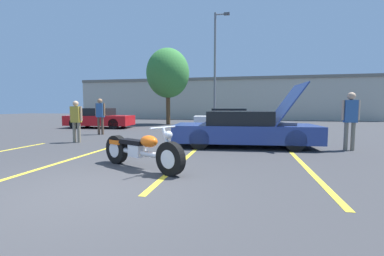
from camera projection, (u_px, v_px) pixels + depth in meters
ground_plane at (88, 191)px, 4.22m from camera, size 80.00×80.00×0.00m
parking_stripe_middle at (72, 159)px, 6.78m from camera, size 0.12×4.59×0.01m
parking_stripe_back at (179, 164)px, 6.19m from camera, size 0.12×4.59×0.01m
parking_stripe_far at (309, 170)px, 5.60m from camera, size 0.12×4.59×0.01m
far_building at (223, 98)px, 28.48m from camera, size 32.00×4.20×4.40m
light_pole at (216, 64)px, 20.37m from camera, size 1.21×0.28×8.70m
tree_background at (168, 73)px, 19.53m from camera, size 3.26×3.26×5.79m
motorcycle at (141, 151)px, 5.69m from camera, size 2.28×1.27×0.98m
show_car_hood_open at (245, 129)px, 8.88m from camera, size 4.91×2.23×2.14m
parked_car_right_row at (230, 121)px, 14.21m from camera, size 4.24×2.38×1.27m
parked_car_left_row at (99, 119)px, 16.57m from camera, size 4.24×2.07×1.27m
spectator_near_motorcycle at (100, 113)px, 12.56m from camera, size 0.52×0.23×1.77m
spectator_by_show_car at (350, 116)px, 8.00m from camera, size 0.52×0.24×1.82m
spectator_midground at (76, 118)px, 9.80m from camera, size 0.52×0.21×1.60m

